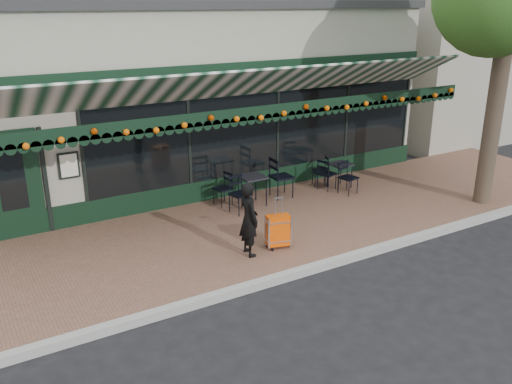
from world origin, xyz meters
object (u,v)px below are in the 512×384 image
suitcase (278,231)px  chair_a_left (320,171)px  woman (249,219)px  chair_a_front (348,178)px  chair_b_right (281,177)px  chair_a_right (327,174)px  chair_b_front (240,195)px  cafe_table_a (340,166)px  cafe_table_b (252,179)px  chair_b_left (223,189)px

suitcase → chair_a_left: 3.95m
woman → chair_a_left: (3.61, 2.58, -0.33)m
chair_a_front → chair_b_right: 1.68m
chair_a_left → chair_a_right: chair_a_right is taller
chair_b_front → chair_b_right: bearing=8.1°
woman → cafe_table_a: size_ratio=2.25×
chair_a_left → chair_a_front: (0.21, -0.87, 0.02)m
suitcase → cafe_table_a: size_ratio=1.62×
woman → chair_a_left: 4.45m
chair_b_right → chair_b_front: size_ratio=1.17×
chair_a_front → suitcase: bearing=-162.8°
cafe_table_a → cafe_table_b: (-2.58, 0.02, 0.07)m
chair_a_right → cafe_table_b: bearing=73.7°
suitcase → cafe_table_b: size_ratio=1.44×
chair_a_right → cafe_table_a: bearing=-110.4°
woman → chair_b_front: (0.90, 1.95, -0.28)m
chair_a_left → chair_a_right: bearing=16.6°
chair_a_left → chair_b_front: chair_b_front is taller
chair_a_left → chair_a_right: (-0.04, -0.34, 0.02)m
cafe_table_a → chair_b_front: size_ratio=0.74×
cafe_table_b → chair_b_front: (-0.47, -0.27, -0.21)m
chair_a_left → chair_b_left: chair_b_left is taller
cafe_table_b → chair_b_front: size_ratio=0.83×
suitcase → cafe_table_b: bearing=87.4°
suitcase → chair_a_front: 3.63m
chair_b_front → cafe_table_b: bearing=21.8°
suitcase → chair_b_left: suitcase is taller
suitcase → chair_b_front: size_ratio=1.20×
cafe_table_b → chair_a_front: bearing=-12.0°
cafe_table_a → cafe_table_b: cafe_table_b is taller
cafe_table_b → chair_b_front: bearing=-149.8°
chair_a_left → cafe_table_b: bearing=-57.1°
cafe_table_a → chair_b_right: (-1.69, 0.15, -0.07)m
chair_b_right → chair_b_front: 1.43m
cafe_table_a → chair_b_left: size_ratio=0.82×
chair_a_right → chair_b_right: bearing=68.1°
woman → chair_a_left: size_ratio=1.85×
chair_a_right → chair_a_left: bearing=-23.8°
suitcase → chair_a_right: 3.70m
woman → chair_a_left: bearing=-50.6°
chair_b_front → suitcase: bearing=-106.1°
chair_a_right → woman: bearing=105.6°
suitcase → chair_b_left: size_ratio=1.33×
chair_a_left → chair_b_right: chair_b_right is taller
cafe_table_b → chair_a_left: (2.23, 0.35, -0.25)m
chair_a_front → chair_b_front: bearing=163.9°
cafe_table_b → chair_a_front: 2.51m
chair_a_left → chair_b_right: (-1.34, -0.22, 0.12)m
woman → chair_b_front: 2.17m
chair_a_front → chair_b_front: chair_b_front is taller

